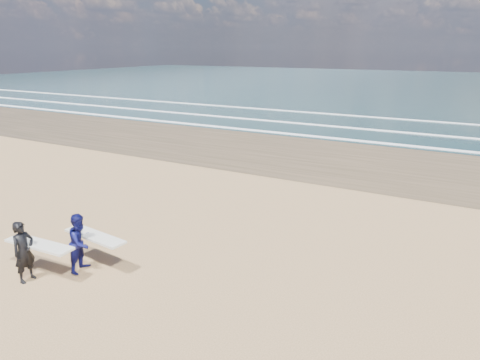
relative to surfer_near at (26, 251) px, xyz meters
The scene contains 2 objects.
surfer_near is the anchor object (origin of this frame).
surfer_far 1.47m from the surfer_near, 52.56° to the left, with size 2.24×1.21×1.76m.
Camera 1 is at (10.57, -6.83, 6.30)m, focal length 32.00 mm.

